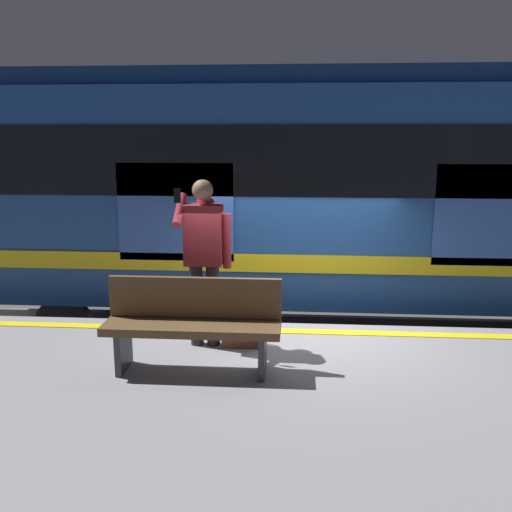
# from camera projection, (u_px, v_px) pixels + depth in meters

# --- Properties ---
(ground_plane) EXTENTS (24.63, 24.63, 0.00)m
(ground_plane) POSITION_uv_depth(u_px,v_px,m) (299.00, 401.00, 7.19)
(ground_plane) COLOR #4C4742
(platform) EXTENTS (15.86, 4.95, 1.03)m
(platform) POSITION_uv_depth(u_px,v_px,m) (299.00, 482.00, 4.67)
(platform) COLOR gray
(platform) RESTS_ON ground
(safety_line) EXTENTS (15.54, 0.16, 0.01)m
(safety_line) POSITION_uv_depth(u_px,v_px,m) (300.00, 331.00, 6.68)
(safety_line) COLOR yellow
(safety_line) RESTS_ON platform
(track_rail_near) EXTENTS (20.62, 0.08, 0.16)m
(track_rail_near) POSITION_uv_depth(u_px,v_px,m) (299.00, 351.00, 8.63)
(track_rail_near) COLOR slate
(track_rail_near) RESTS_ON ground
(track_rail_far) EXTENTS (20.62, 0.08, 0.16)m
(track_rail_far) POSITION_uv_depth(u_px,v_px,m) (300.00, 320.00, 10.02)
(track_rail_far) COLOR slate
(track_rail_far) RESTS_ON ground
(train_carriage) EXTENTS (11.73, 3.04, 3.99)m
(train_carriage) POSITION_uv_depth(u_px,v_px,m) (328.00, 184.00, 8.77)
(train_carriage) COLOR #1E478C
(train_carriage) RESTS_ON ground
(passenger) EXTENTS (0.57, 0.55, 1.81)m
(passenger) POSITION_uv_depth(u_px,v_px,m) (204.00, 249.00, 6.07)
(passenger) COLOR #262628
(passenger) RESTS_ON platform
(handbag) EXTENTS (0.40, 0.36, 0.41)m
(handbag) POSITION_uv_depth(u_px,v_px,m) (241.00, 329.00, 6.19)
(handbag) COLOR #59331E
(handbag) RESTS_ON platform
(bench) EXTENTS (1.71, 0.44, 0.90)m
(bench) POSITION_uv_depth(u_px,v_px,m) (193.00, 321.00, 5.53)
(bench) COLOR brown
(bench) RESTS_ON platform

